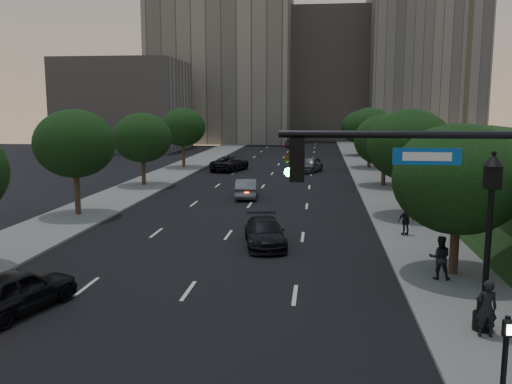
# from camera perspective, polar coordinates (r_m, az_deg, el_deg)

# --- Properties ---
(ground) EXTENTS (160.00, 160.00, 0.00)m
(ground) POSITION_cam_1_polar(r_m,az_deg,el_deg) (16.38, -11.46, -16.02)
(ground) COLOR black
(ground) RESTS_ON ground
(road_surface) EXTENTS (16.00, 140.00, 0.02)m
(road_surface) POSITION_cam_1_polar(r_m,az_deg,el_deg) (44.86, 0.47, 0.21)
(road_surface) COLOR black
(road_surface) RESTS_ON ground
(sidewalk_right) EXTENTS (4.50, 140.00, 0.15)m
(sidewalk_right) POSITION_cam_1_polar(r_m,az_deg,el_deg) (44.93, 13.58, 0.05)
(sidewalk_right) COLOR slate
(sidewalk_right) RESTS_ON ground
(sidewalk_left) EXTENTS (4.50, 140.00, 0.15)m
(sidewalk_left) POSITION_cam_1_polar(r_m,az_deg,el_deg) (47.06, -12.03, 0.51)
(sidewalk_left) COLOR slate
(sidewalk_left) RESTS_ON ground
(parapet_wall) EXTENTS (0.35, 90.00, 0.70)m
(parapet_wall) POSITION_cam_1_polar(r_m,az_deg,el_deg) (43.03, 18.42, 5.19)
(parapet_wall) COLOR slate
(parapet_wall) RESTS_ON embankment
(office_block_left) EXTENTS (26.00, 20.00, 32.00)m
(office_block_left) POSITION_cam_1_polar(r_m,az_deg,el_deg) (108.11, -3.44, 13.85)
(office_block_left) COLOR gray
(office_block_left) RESTS_ON ground
(office_block_mid) EXTENTS (22.00, 18.00, 26.00)m
(office_block_mid) POSITION_cam_1_polar(r_m,az_deg,el_deg) (116.24, 7.44, 11.97)
(office_block_mid) COLOR gray
(office_block_mid) RESTS_ON ground
(office_block_right) EXTENTS (20.00, 22.00, 36.00)m
(office_block_right) POSITION_cam_1_polar(r_m,az_deg,el_deg) (112.28, 17.05, 14.32)
(office_block_right) COLOR gray
(office_block_right) RESTS_ON ground
(office_block_filler) EXTENTS (18.00, 16.00, 14.00)m
(office_block_filler) POSITION_cam_1_polar(r_m,az_deg,el_deg) (89.53, -13.59, 8.85)
(office_block_filler) COLOR gray
(office_block_filler) RESTS_ON ground
(tree_right_a) EXTENTS (5.20, 5.20, 6.24)m
(tree_right_a) POSITION_cam_1_polar(r_m,az_deg,el_deg) (22.92, 20.52, 1.27)
(tree_right_a) COLOR #38281C
(tree_right_a) RESTS_ON ground
(tree_right_b) EXTENTS (5.20, 5.20, 6.74)m
(tree_right_b) POSITION_cam_1_polar(r_m,az_deg,el_deg) (34.59, 15.88, 4.76)
(tree_right_b) COLOR #38281C
(tree_right_b) RESTS_ON ground
(tree_right_c) EXTENTS (5.20, 5.20, 6.24)m
(tree_right_c) POSITION_cam_1_polar(r_m,az_deg,el_deg) (47.48, 13.39, 5.33)
(tree_right_c) COLOR #38281C
(tree_right_c) RESTS_ON ground
(tree_right_d) EXTENTS (5.20, 5.20, 6.74)m
(tree_right_d) POSITION_cam_1_polar(r_m,az_deg,el_deg) (61.36, 11.91, 6.62)
(tree_right_d) COLOR #38281C
(tree_right_d) RESTS_ON ground
(tree_right_e) EXTENTS (5.20, 5.20, 6.24)m
(tree_right_e) POSITION_cam_1_polar(r_m,az_deg,el_deg) (76.32, 10.90, 6.72)
(tree_right_e) COLOR #38281C
(tree_right_e) RESTS_ON ground
(tree_left_b) EXTENTS (5.00, 5.00, 6.71)m
(tree_left_b) POSITION_cam_1_polar(r_m,az_deg,el_deg) (35.52, -18.55, 4.83)
(tree_left_b) COLOR #38281C
(tree_left_b) RESTS_ON ground
(tree_left_c) EXTENTS (5.00, 5.00, 6.34)m
(tree_left_c) POSITION_cam_1_polar(r_m,az_deg,el_deg) (47.61, -11.87, 5.61)
(tree_left_c) COLOR #38281C
(tree_left_c) RESTS_ON ground
(tree_left_d) EXTENTS (5.00, 5.00, 6.71)m
(tree_left_d) POSITION_cam_1_polar(r_m,az_deg,el_deg) (61.01, -7.69, 6.78)
(tree_left_d) COLOR #38281C
(tree_left_d) RESTS_ON ground
(traffic_signal_mast) EXTENTS (5.68, 0.56, 7.00)m
(traffic_signal_mast) POSITION_cam_1_polar(r_m,az_deg,el_deg) (12.52, 22.53, -6.56)
(traffic_signal_mast) COLOR black
(traffic_signal_mast) RESTS_ON ground
(street_lamp) EXTENTS (0.64, 0.64, 5.62)m
(street_lamp) POSITION_cam_1_polar(r_m,az_deg,el_deg) (17.60, 23.19, -5.70)
(street_lamp) COLOR black
(street_lamp) RESTS_ON ground
(pedestrian_signal) EXTENTS (0.30, 0.33, 2.50)m
(pedestrian_signal) POSITION_cam_1_polar(r_m,az_deg,el_deg) (13.18, 24.79, -15.66)
(pedestrian_signal) COLOR black
(pedestrian_signal) RESTS_ON ground
(sedan_near_left) EXTENTS (2.99, 4.82, 1.53)m
(sedan_near_left) POSITION_cam_1_polar(r_m,az_deg,el_deg) (20.11, -24.00, -9.50)
(sedan_near_left) COLOR black
(sedan_near_left) RESTS_ON ground
(sedan_mid_left) EXTENTS (1.96, 4.56, 1.46)m
(sedan_mid_left) POSITION_cam_1_polar(r_m,az_deg,el_deg) (40.99, -1.01, 0.39)
(sedan_mid_left) COLOR slate
(sedan_mid_left) RESTS_ON ground
(sedan_far_left) EXTENTS (3.94, 6.17, 1.59)m
(sedan_far_left) POSITION_cam_1_polar(r_m,az_deg,el_deg) (58.28, -2.75, 3.02)
(sedan_far_left) COLOR black
(sedan_far_left) RESTS_ON ground
(sedan_near_right) EXTENTS (2.72, 4.90, 1.34)m
(sedan_near_right) POSITION_cam_1_polar(r_m,az_deg,el_deg) (26.97, 0.93, -4.29)
(sedan_near_right) COLOR black
(sedan_near_right) RESTS_ON ground
(sedan_far_right) EXTENTS (3.27, 5.17, 1.64)m
(sedan_far_right) POSITION_cam_1_polar(r_m,az_deg,el_deg) (57.33, 5.66, 2.91)
(sedan_far_right) COLOR #515357
(sedan_far_right) RESTS_ON ground
(pedestrian_a) EXTENTS (0.64, 0.43, 1.72)m
(pedestrian_a) POSITION_cam_1_polar(r_m,az_deg,el_deg) (17.63, 23.09, -11.20)
(pedestrian_a) COLOR black
(pedestrian_a) RESTS_ON sidewalk_right
(pedestrian_b) EXTENTS (0.90, 0.74, 1.73)m
(pedestrian_b) POSITION_cam_1_polar(r_m,az_deg,el_deg) (22.55, 18.79, -6.55)
(pedestrian_b) COLOR black
(pedestrian_b) RESTS_ON sidewalk_right
(pedestrian_c) EXTENTS (0.98, 0.68, 1.55)m
(pedestrian_c) POSITION_cam_1_polar(r_m,az_deg,el_deg) (29.62, 15.51, -2.92)
(pedestrian_c) COLOR black
(pedestrian_c) RESTS_ON sidewalk_right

